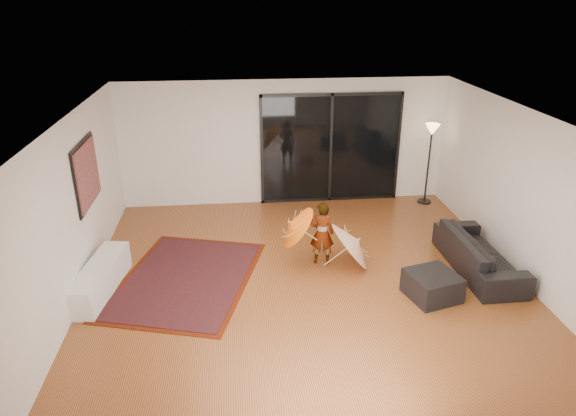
{
  "coord_description": "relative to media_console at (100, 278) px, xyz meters",
  "views": [
    {
      "loc": [
        -1.06,
        -7.12,
        4.41
      ],
      "look_at": [
        -0.24,
        0.54,
        1.1
      ],
      "focal_mm": 32.0,
      "sensor_mm": 36.0,
      "label": 1
    }
  ],
  "objects": [
    {
      "name": "floor",
      "position": [
        3.25,
        -0.08,
        -0.23
      ],
      "size": [
        7.0,
        7.0,
        0.0
      ],
      "primitive_type": "plane",
      "color": "#A1582C",
      "rests_on": "ground"
    },
    {
      "name": "sliding_door",
      "position": [
        4.25,
        3.39,
        0.97
      ],
      "size": [
        3.06,
        0.07,
        2.4
      ],
      "color": "black",
      "rests_on": "wall_back"
    },
    {
      "name": "wall_left",
      "position": [
        -0.25,
        -0.08,
        1.12
      ],
      "size": [
        0.0,
        7.0,
        7.0
      ],
      "primitive_type": "plane",
      "rotation": [
        1.57,
        0.0,
        1.57
      ],
      "color": "silver",
      "rests_on": "floor"
    },
    {
      "name": "sofa",
      "position": [
        6.2,
        0.03,
        0.08
      ],
      "size": [
        0.82,
        2.1,
        0.61
      ],
      "primitive_type": "imported",
      "rotation": [
        0.0,
        0.0,
        1.57
      ],
      "color": "black",
      "rests_on": "floor"
    },
    {
      "name": "child",
      "position": [
        3.6,
        0.54,
        0.34
      ],
      "size": [
        0.44,
        0.32,
        1.13
      ],
      "primitive_type": "imported",
      "rotation": [
        0.0,
        0.0,
        3.02
      ],
      "color": "#999999",
      "rests_on": "floor"
    },
    {
      "name": "ceiling",
      "position": [
        3.25,
        -0.08,
        2.47
      ],
      "size": [
        7.0,
        7.0,
        0.0
      ],
      "primitive_type": "plane",
      "rotation": [
        3.14,
        0.0,
        0.0
      ],
      "color": "white",
      "rests_on": "wall_back"
    },
    {
      "name": "media_console",
      "position": [
        0.0,
        0.0,
        0.0
      ],
      "size": [
        0.66,
        1.7,
        0.46
      ],
      "primitive_type": "cube",
      "rotation": [
        0.0,
        0.0,
        -0.15
      ],
      "color": "white",
      "rests_on": "floor"
    },
    {
      "name": "floor_lamp",
      "position": [
        6.35,
        3.02,
        1.17
      ],
      "size": [
        0.31,
        0.31,
        1.78
      ],
      "color": "black",
      "rests_on": "floor"
    },
    {
      "name": "wall_front",
      "position": [
        3.25,
        -3.58,
        1.12
      ],
      "size": [
        7.0,
        0.0,
        7.0
      ],
      "primitive_type": "plane",
      "rotation": [
        -1.57,
        0.0,
        0.0
      ],
      "color": "silver",
      "rests_on": "floor"
    },
    {
      "name": "speaker",
      "position": [
        0.0,
        0.43,
        -0.08
      ],
      "size": [
        0.29,
        0.29,
        0.3
      ],
      "primitive_type": "cube",
      "rotation": [
        0.0,
        0.0,
        -0.1
      ],
      "color": "#424244",
      "rests_on": "floor"
    },
    {
      "name": "painting",
      "position": [
        -0.21,
        0.92,
        1.42
      ],
      "size": [
        0.04,
        1.28,
        1.08
      ],
      "color": "black",
      "rests_on": "wall_left"
    },
    {
      "name": "parasol_white",
      "position": [
        4.2,
        0.39,
        0.27
      ],
      "size": [
        0.75,
        0.95,
        0.98
      ],
      "rotation": [
        0.0,
        0.89,
        0.0
      ],
      "color": "white",
      "rests_on": "floor"
    },
    {
      "name": "parasol_orange",
      "position": [
        3.05,
        0.49,
        0.5
      ],
      "size": [
        0.61,
        0.79,
        0.86
      ],
      "rotation": [
        0.0,
        -0.92,
        0.0
      ],
      "color": "orange",
      "rests_on": "child"
    },
    {
      "name": "wall_back",
      "position": [
        3.25,
        3.42,
        1.12
      ],
      "size": [
        7.0,
        0.0,
        7.0
      ],
      "primitive_type": "plane",
      "rotation": [
        1.57,
        0.0,
        0.0
      ],
      "color": "silver",
      "rests_on": "floor"
    },
    {
      "name": "ottoman",
      "position": [
        5.11,
        -0.71,
        -0.03
      ],
      "size": [
        0.86,
        0.86,
        0.4
      ],
      "primitive_type": "cube",
      "rotation": [
        0.0,
        0.0,
        0.26
      ],
      "color": "black",
      "rests_on": "floor"
    },
    {
      "name": "wall_right",
      "position": [
        6.75,
        -0.08,
        1.12
      ],
      "size": [
        0.0,
        7.0,
        7.0
      ],
      "primitive_type": "plane",
      "rotation": [
        1.57,
        0.0,
        -1.57
      ],
      "color": "silver",
      "rests_on": "floor"
    },
    {
      "name": "persian_rug",
      "position": [
        1.29,
        0.22,
        -0.22
      ],
      "size": [
        2.75,
        3.31,
        0.02
      ],
      "rotation": [
        0.0,
        0.0,
        -0.28
      ],
      "color": "#541807",
      "rests_on": "floor"
    }
  ]
}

